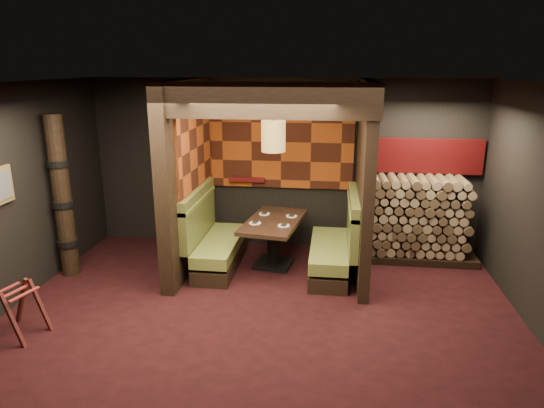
% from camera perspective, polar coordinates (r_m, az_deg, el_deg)
% --- Properties ---
extents(floor, '(6.50, 5.50, 0.02)m').
position_cam_1_polar(floor, '(6.13, -1.58, -13.89)').
color(floor, black).
rests_on(floor, ground).
extents(ceiling, '(6.50, 5.50, 0.02)m').
position_cam_1_polar(ceiling, '(5.32, -1.82, 13.99)').
color(ceiling, black).
rests_on(ceiling, ground).
extents(wall_back, '(6.50, 0.02, 2.85)m').
position_cam_1_polar(wall_back, '(8.21, 1.29, 4.65)').
color(wall_back, black).
rests_on(wall_back, ground).
extents(wall_front, '(6.50, 0.02, 2.85)m').
position_cam_1_polar(wall_front, '(3.09, -9.95, -16.03)').
color(wall_front, black).
rests_on(wall_front, ground).
extents(partition_left, '(0.20, 2.20, 2.85)m').
position_cam_1_polar(partition_left, '(7.42, -10.07, 3.15)').
color(partition_left, black).
rests_on(partition_left, floor).
extents(partition_right, '(0.15, 2.10, 2.85)m').
position_cam_1_polar(partition_right, '(7.15, 10.81, 2.63)').
color(partition_right, black).
rests_on(partition_right, floor).
extents(header_beam, '(2.85, 0.18, 0.44)m').
position_cam_1_polar(header_beam, '(6.02, -0.98, 12.05)').
color(header_beam, black).
rests_on(header_beam, partition_left).
extents(tapa_back_panel, '(2.40, 0.06, 1.55)m').
position_cam_1_polar(tapa_back_panel, '(8.10, 1.09, 7.33)').
color(tapa_back_panel, '#963D12').
rests_on(tapa_back_panel, wall_back).
extents(tapa_side_panel, '(0.04, 1.85, 1.45)m').
position_cam_1_polar(tapa_side_panel, '(7.46, -8.95, 6.62)').
color(tapa_side_panel, '#963D12').
rests_on(tapa_side_panel, partition_left).
extents(lacquer_shelf, '(0.60, 0.12, 0.07)m').
position_cam_1_polar(lacquer_shelf, '(8.24, -2.96, 2.93)').
color(lacquer_shelf, '#530F11').
rests_on(lacquer_shelf, wall_back).
extents(booth_bench_left, '(0.68, 1.60, 1.14)m').
position_cam_1_polar(booth_bench_left, '(7.61, -6.89, -4.45)').
color(booth_bench_left, black).
rests_on(booth_bench_left, floor).
extents(booth_bench_right, '(0.68, 1.60, 1.14)m').
position_cam_1_polar(booth_bench_right, '(7.39, 7.56, -5.10)').
color(booth_bench_right, black).
rests_on(booth_bench_right, floor).
extents(dining_table, '(0.98, 1.52, 0.75)m').
position_cam_1_polar(dining_table, '(7.53, 0.20, -3.58)').
color(dining_table, black).
rests_on(dining_table, floor).
extents(place_settings, '(0.70, 0.73, 0.03)m').
position_cam_1_polar(place_settings, '(7.46, 0.20, -1.80)').
color(place_settings, white).
rests_on(place_settings, dining_table).
extents(pendant_lamp, '(0.35, 0.35, 1.02)m').
position_cam_1_polar(pendant_lamp, '(7.12, 0.16, 7.99)').
color(pendant_lamp, olive).
rests_on(pendant_lamp, ceiling).
extents(framed_picture, '(0.05, 0.36, 0.46)m').
position_cam_1_polar(framed_picture, '(6.86, -29.18, 1.96)').
color(framed_picture, olive).
rests_on(framed_picture, wall_left).
extents(luggage_rack, '(0.70, 0.57, 0.66)m').
position_cam_1_polar(luggage_rack, '(6.47, -27.81, -10.80)').
color(luggage_rack, '#441614').
rests_on(luggage_rack, floor).
extents(totem_column, '(0.31, 0.31, 2.40)m').
position_cam_1_polar(totem_column, '(7.67, -23.43, 0.65)').
color(totem_column, black).
rests_on(totem_column, floor).
extents(firewood_stack, '(1.73, 0.70, 1.36)m').
position_cam_1_polar(firewood_stack, '(8.09, 17.26, -1.71)').
color(firewood_stack, black).
rests_on(firewood_stack, floor).
extents(mosaic_header, '(1.83, 0.10, 0.56)m').
position_cam_1_polar(mosaic_header, '(8.18, 17.44, 5.42)').
color(mosaic_header, maroon).
rests_on(mosaic_header, wall_back).
extents(bay_front_post, '(0.08, 0.08, 2.85)m').
position_cam_1_polar(bay_front_post, '(7.41, 11.40, 3.07)').
color(bay_front_post, black).
rests_on(bay_front_post, floor).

